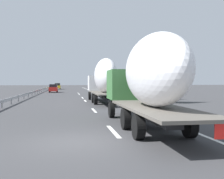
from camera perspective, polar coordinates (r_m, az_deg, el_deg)
name	(u,v)px	position (r m, az deg, el deg)	size (l,w,h in m)	color
ground_plane	(69,94)	(50.60, -8.93, -1.00)	(260.00, 260.00, 0.00)	#38383A
lane_stripe_0	(113,131)	(12.93, 0.26, -8.74)	(3.20, 0.20, 0.01)	white
lane_stripe_1	(94,110)	(22.16, -3.78, -4.39)	(3.20, 0.20, 0.01)	white
lane_stripe_2	(85,101)	(33.36, -5.64, -2.35)	(3.20, 0.20, 0.01)	white
lane_stripe_3	(82,98)	(39.45, -6.21, -1.73)	(3.20, 0.20, 0.01)	white
lane_stripe_4	(79,94)	(50.62, -6.89, -0.99)	(3.20, 0.20, 0.01)	white
lane_stripe_5	(78,93)	(55.63, -7.11, -0.75)	(3.20, 0.20, 0.01)	white
edge_line_right	(96,93)	(55.90, -3.31, -0.73)	(110.00, 0.20, 0.01)	white
truck_lead	(104,79)	(29.67, -1.72, 2.30)	(14.19, 2.55, 4.76)	silver
truck_trailing	(148,77)	(13.56, 7.48, 2.52)	(12.30, 2.55, 4.52)	#387038
car_red_compact	(53,88)	(59.78, -12.18, 0.26)	(4.16, 1.80, 1.78)	red
car_yellow_coupe	(58,86)	(84.02, -11.34, 0.69)	(4.76, 1.75, 1.86)	gold
road_sign	(107,83)	(48.85, -1.04, 1.38)	(0.10, 0.90, 3.02)	gray
tree_0	(103,76)	(92.72, -2.00, 2.94)	(3.20, 3.20, 7.30)	#472D19
tree_1	(172,69)	(30.65, 12.44, 4.16)	(2.67, 2.67, 5.78)	#472D19
tree_2	(148,66)	(34.66, 7.53, 4.81)	(2.77, 2.77, 6.64)	#472D19
tree_3	(132,72)	(51.33, 4.14, 3.66)	(3.07, 3.07, 6.72)	#472D19
guardrail_median	(38,91)	(53.88, -15.35, -0.26)	(94.00, 0.10, 0.76)	#9EA0A5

